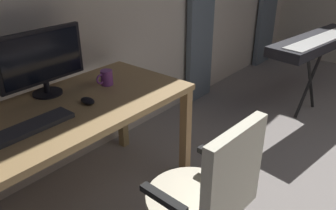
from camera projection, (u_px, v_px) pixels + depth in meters
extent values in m
cube|color=tan|center=(69.00, 109.00, 1.95)|extent=(1.46, 0.73, 0.04)
cube|color=tan|center=(185.00, 135.00, 2.40)|extent=(0.06, 0.06, 0.69)
cube|color=tan|center=(122.00, 109.00, 2.77)|extent=(0.06, 0.06, 0.69)
cylinder|color=beige|center=(192.00, 199.00, 1.60)|extent=(0.46, 0.46, 0.05)
cube|color=beige|center=(233.00, 176.00, 1.37)|extent=(0.38, 0.07, 0.43)
cube|color=black|center=(163.00, 199.00, 1.41)|extent=(0.05, 0.24, 0.03)
cube|color=black|center=(219.00, 157.00, 1.67)|extent=(0.05, 0.24, 0.03)
cylinder|color=black|center=(48.00, 93.00, 2.09)|extent=(0.18, 0.18, 0.01)
cylinder|color=black|center=(47.00, 87.00, 2.08)|extent=(0.04, 0.04, 0.07)
cube|color=black|center=(41.00, 57.00, 2.00)|extent=(0.55, 0.03, 0.32)
cube|color=black|center=(43.00, 57.00, 1.99)|extent=(0.51, 0.01, 0.28)
cube|color=#333338|center=(31.00, 127.00, 1.70)|extent=(0.44, 0.12, 0.02)
ellipsoid|color=black|center=(88.00, 101.00, 1.96)|extent=(0.06, 0.10, 0.04)
cylinder|color=purple|center=(107.00, 78.00, 2.21)|extent=(0.08, 0.08, 0.10)
torus|color=purple|center=(101.00, 79.00, 2.17)|extent=(0.07, 0.01, 0.07)
cylinder|color=black|center=(310.00, 81.00, 3.32)|extent=(0.39, 0.08, 0.70)
cylinder|color=black|center=(310.00, 81.00, 3.32)|extent=(0.39, 0.08, 0.70)
cube|color=#232328|center=(318.00, 42.00, 3.15)|extent=(1.32, 0.49, 0.09)
cube|color=white|center=(325.00, 38.00, 3.09)|extent=(1.19, 0.33, 0.01)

